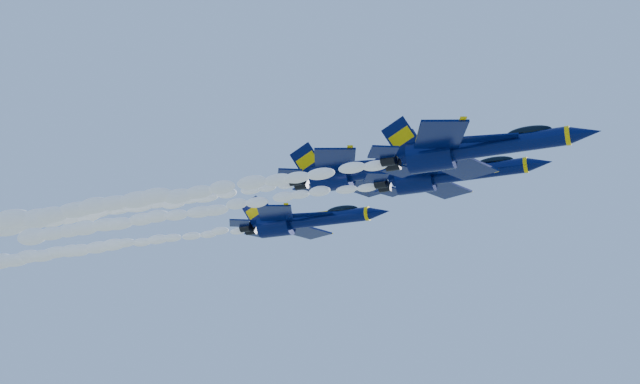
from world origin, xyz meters
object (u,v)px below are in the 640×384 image
at_px(jet_third, 367,171).
at_px(jet_fourth, 305,221).
at_px(jet_second, 450,174).
at_px(jet_lead, 473,148).

xyz_separation_m(jet_third, jet_fourth, (-12.73, 12.48, -0.67)).
bearing_deg(jet_third, jet_second, -23.84).
xyz_separation_m(jet_lead, jet_fourth, (-26.79, 26.23, 3.95)).
distance_m(jet_lead, jet_fourth, 37.70).
relative_size(jet_lead, jet_third, 0.90).
distance_m(jet_third, jet_fourth, 17.84).
xyz_separation_m(jet_second, jet_fourth, (-22.58, 16.83, 2.55)).
distance_m(jet_second, jet_fourth, 28.28).
distance_m(jet_second, jet_third, 11.24).
height_order(jet_third, jet_fourth, jet_third).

